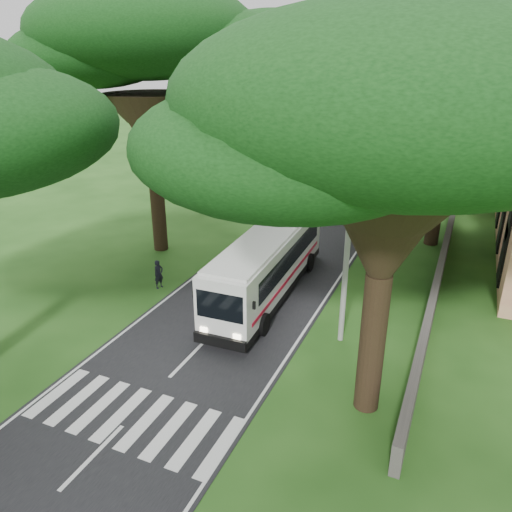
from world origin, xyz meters
TOP-DOWN VIEW (x-y plane):
  - ground at (0.00, 0.00)m, footprint 140.00×140.00m
  - road at (0.00, 25.00)m, footprint 8.00×120.00m
  - crosswalk at (0.00, -2.00)m, footprint 8.00×3.00m
  - property_wall at (9.00, 24.00)m, footprint 0.35×50.00m
  - pole_near at (5.50, 6.00)m, footprint 1.60×0.24m
  - pole_mid at (5.50, 26.00)m, footprint 1.60×0.24m
  - pole_far at (5.50, 46.00)m, footprint 1.60×0.24m
  - tree_l_mida at (-8.00, 12.00)m, footprint 12.56×12.56m
  - tree_l_midb at (-7.50, 30.00)m, footprint 14.33×14.33m
  - tree_l_far at (-8.50, 48.00)m, footprint 14.19×14.19m
  - tree_r_near at (7.50, 2.00)m, footprint 13.09×13.09m
  - tree_r_mida at (8.00, 20.00)m, footprint 14.16×14.16m
  - tree_r_midb at (7.50, 38.00)m, footprint 15.33×15.33m
  - tree_r_far at (8.50, 56.00)m, footprint 14.30×14.30m
  - coach_bus at (0.80, 8.89)m, footprint 3.07×11.79m
  - distant_car_a at (-3.00, 38.50)m, footprint 2.54×4.63m
  - distant_car_b at (-1.93, 48.39)m, footprint 2.59×4.72m
  - distant_car_c at (0.80, 60.18)m, footprint 2.61×4.35m
  - pedestrian at (-4.90, 7.17)m, footprint 0.53×0.67m

SIDE VIEW (x-z plane):
  - ground at x=0.00m, z-range 0.00..0.00m
  - crosswalk at x=0.00m, z-range -0.01..0.01m
  - road at x=0.00m, z-range -0.01..0.03m
  - property_wall at x=9.00m, z-range 0.00..1.20m
  - distant_car_c at x=0.80m, z-range 0.03..1.21m
  - distant_car_b at x=-1.93m, z-range 0.03..1.51m
  - distant_car_a at x=-3.00m, z-range 0.03..1.52m
  - pedestrian at x=-4.90m, z-range 0.00..1.61m
  - coach_bus at x=0.80m, z-range 0.13..3.58m
  - pole_near at x=5.50m, z-range 0.18..8.18m
  - pole_mid at x=5.50m, z-range 0.18..8.18m
  - pole_far at x=5.50m, z-range 0.18..8.18m
  - tree_r_mida at x=8.00m, z-range 3.72..17.38m
  - tree_r_near at x=7.50m, z-range 3.85..17.39m
  - tree_l_far at x=-8.50m, z-range 3.87..17.86m
  - tree_l_midb at x=-7.50m, z-range 4.40..19.54m
  - tree_r_far at x=8.50m, z-range 4.41..19.56m
  - tree_l_mida at x=-8.00m, z-range 4.91..20.54m
  - tree_r_midb at x=7.50m, z-range 4.73..20.93m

